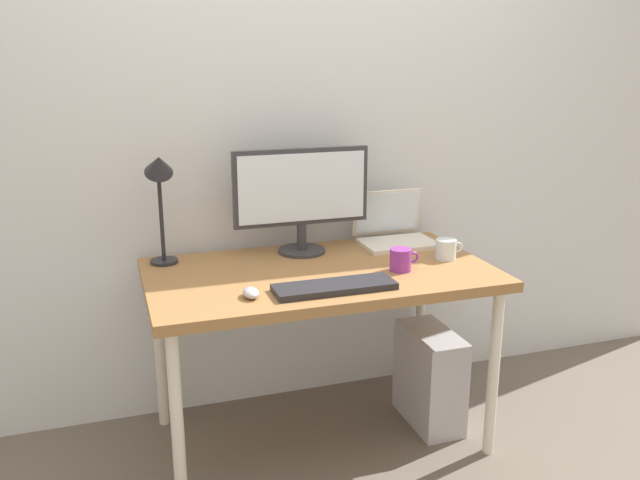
{
  "coord_description": "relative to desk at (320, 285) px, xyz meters",
  "views": [
    {
      "loc": [
        -0.78,
        -2.37,
        1.56
      ],
      "look_at": [
        0.0,
        0.0,
        0.86
      ],
      "focal_mm": 37.7,
      "sensor_mm": 36.0,
      "label": 1
    }
  ],
  "objects": [
    {
      "name": "coffee_mug",
      "position": [
        0.29,
        -0.11,
        0.11
      ],
      "size": [
        0.12,
        0.08,
        0.09
      ],
      "color": "purple",
      "rests_on": "desk"
    },
    {
      "name": "glass_cup",
      "position": [
        0.53,
        -0.03,
        0.1
      ],
      "size": [
        0.12,
        0.09,
        0.08
      ],
      "color": "silver",
      "rests_on": "desk"
    },
    {
      "name": "monitor",
      "position": [
        0.0,
        0.25,
        0.32
      ],
      "size": [
        0.57,
        0.2,
        0.44
      ],
      "color": "#333338",
      "rests_on": "desk"
    },
    {
      "name": "computer_tower",
      "position": [
        0.49,
        -0.02,
        -0.47
      ],
      "size": [
        0.18,
        0.36,
        0.42
      ],
      "primitive_type": "cube",
      "color": "#B2B2B7",
      "rests_on": "ground_plane"
    },
    {
      "name": "desk_lamp",
      "position": [
        -0.57,
        0.25,
        0.4
      ],
      "size": [
        0.11,
        0.16,
        0.47
      ],
      "color": "#232328",
      "rests_on": "desk"
    },
    {
      "name": "ground_plane",
      "position": [
        0.0,
        0.0,
        -0.68
      ],
      "size": [
        6.0,
        6.0,
        0.0
      ],
      "primitive_type": "plane",
      "color": "#665B51"
    },
    {
      "name": "desk",
      "position": [
        0.0,
        0.0,
        0.0
      ],
      "size": [
        1.34,
        0.75,
        0.74
      ],
      "color": "olive",
      "rests_on": "ground_plane"
    },
    {
      "name": "back_wall",
      "position": [
        0.0,
        0.44,
        0.62
      ],
      "size": [
        4.4,
        0.04,
        2.6
      ],
      "primitive_type": "cube",
      "color": "silver",
      "rests_on": "ground_plane"
    },
    {
      "name": "laptop",
      "position": [
        0.43,
        0.26,
        0.12
      ],
      "size": [
        0.32,
        0.27,
        0.23
      ],
      "color": "silver",
      "rests_on": "desk"
    },
    {
      "name": "mouse",
      "position": [
        -0.32,
        -0.22,
        0.08
      ],
      "size": [
        0.06,
        0.09,
        0.03
      ],
      "primitive_type": "ellipsoid",
      "color": "#B2B2B7",
      "rests_on": "desk"
    },
    {
      "name": "keyboard",
      "position": [
        -0.02,
        -0.24,
        0.08
      ],
      "size": [
        0.44,
        0.14,
        0.02
      ],
      "primitive_type": "cube",
      "color": "#232328",
      "rests_on": "desk"
    }
  ]
}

